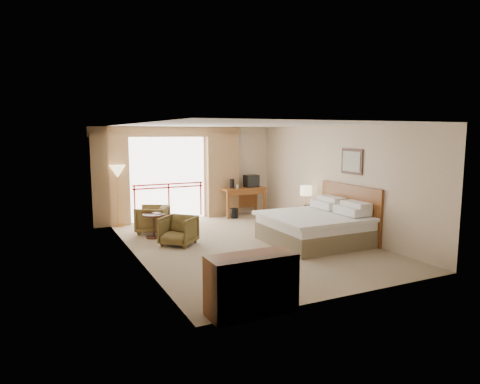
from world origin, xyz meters
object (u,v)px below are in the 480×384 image
bed (316,227)px  armchair_far (153,233)px  nightstand (307,217)px  tv (251,181)px  armchair_near (179,245)px  desk (242,194)px  wastebasket (234,213)px  table_lamp (306,191)px  floor_lamp (118,174)px  dresser (252,284)px  side_table (154,222)px

bed → armchair_far: (-3.16, 2.62, -0.38)m
nightstand → tv: tv is taller
armchair_far → armchair_near: size_ratio=1.05×
desk → wastebasket: 0.71m
tv → wastebasket: 1.16m
table_lamp → desk: 2.42m
tv → bed: bearing=-92.9°
desk → bed: bearing=-92.2°
desk → floor_lamp: (-3.67, 0.05, 0.76)m
nightstand → armchair_near: (-3.62, -0.21, -0.28)m
armchair_near → floor_lamp: bearing=153.3°
armchair_far → floor_lamp: size_ratio=0.46×
bed → nightstand: size_ratio=3.79×
nightstand → dresser: (-3.83, -4.21, 0.14)m
wastebasket → armchair_near: size_ratio=0.40×
nightstand → dresser: bearing=-132.4°
wastebasket → table_lamp: bearing=-59.2°
floor_lamp → tv: bearing=-1.7°
floor_lamp → wastebasket: bearing=-5.7°
armchair_near → floor_lamp: floor_lamp is taller
table_lamp → floor_lamp: size_ratio=0.33×
wastebasket → tv: bearing=17.2°
armchair_far → desk: bearing=139.2°
nightstand → side_table: (-3.95, 0.68, 0.12)m
bed → side_table: bed is taller
nightstand → dresser: dresser is taller
nightstand → wastebasket: 2.36m
armchair_near → side_table: 1.03m
armchair_near → nightstand: bearing=48.4°
floor_lamp → dresser: bearing=-84.4°
dresser → armchair_near: bearing=89.8°
tv → side_table: bearing=-155.4°
bed → dresser: (-3.13, -2.81, 0.04)m
wastebasket → side_table: 3.09m
table_lamp → side_table: size_ratio=0.94×
tv → armchair_far: tv is taller
tv → dresser: (-3.33, -6.46, -0.64)m
tv → side_table: 3.85m
armchair_near → side_table: (-0.33, 0.89, 0.40)m
bed → wastebasket: bearing=98.1°
bed → floor_lamp: size_ratio=1.27×
bed → side_table: size_ratio=3.66×
bed → table_lamp: (0.70, 1.45, 0.61)m
side_table → dresser: size_ratio=0.46×
desk → armchair_far: 3.31m
armchair_near → floor_lamp: 3.08m
nightstand → bed: bearing=-116.7°
nightstand → table_lamp: (0.00, 0.05, 0.71)m
side_table → floor_lamp: floor_lamp is taller
table_lamp → wastebasket: table_lamp is taller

